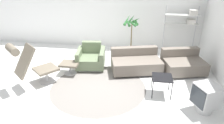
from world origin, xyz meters
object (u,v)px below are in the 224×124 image
object	(u,v)px
couch_low	(136,63)
crt_television	(206,97)
armchair_red	(91,59)
couch_second	(183,64)
lounge_chair	(30,62)
shelf_unit	(187,19)
potted_plant	(131,37)
side_table	(162,79)
ottoman	(70,65)

from	to	relation	value
couch_low	crt_television	world-z (taller)	same
armchair_red	couch_second	size ratio (longest dim) A/B	0.71
lounge_chair	couch_low	bearing A→B (deg)	67.33
couch_second	shelf_unit	world-z (taller)	shelf_unit
crt_television	potted_plant	distance (m)	3.44
couch_second	crt_television	xyz separation A→B (m)	(0.15, -1.84, 0.11)
lounge_chair	potted_plant	bearing A→B (deg)	87.97
side_table	shelf_unit	size ratio (longest dim) A/B	0.28
lounge_chair	couch_second	distance (m)	4.20
side_table	crt_television	bearing A→B (deg)	-31.72
side_table	couch_low	bearing A→B (deg)	119.04
armchair_red	crt_television	world-z (taller)	armchair_red
ottoman	armchair_red	bearing A→B (deg)	47.33
couch_low	couch_second	distance (m)	1.37
lounge_chair	couch_low	distance (m)	2.90
side_table	crt_television	distance (m)	1.01
couch_low	crt_television	bearing A→B (deg)	117.19
lounge_chair	armchair_red	distance (m)	1.85
armchair_red	shelf_unit	bearing A→B (deg)	-159.47
ottoman	shelf_unit	distance (m)	4.18
ottoman	couch_low	size ratio (longest dim) A/B	0.33
couch_second	lounge_chair	bearing A→B (deg)	5.39
shelf_unit	side_table	bearing A→B (deg)	-108.89
shelf_unit	ottoman	bearing A→B (deg)	-148.99
potted_plant	couch_second	bearing A→B (deg)	-35.33
armchair_red	potted_plant	world-z (taller)	potted_plant
ottoman	couch_second	distance (m)	3.29
couch_second	ottoman	bearing A→B (deg)	-3.82
ottoman	crt_television	distance (m)	3.60
armchair_red	couch_low	world-z (taller)	armchair_red
side_table	couch_second	bearing A→B (deg)	61.38
lounge_chair	ottoman	distance (m)	1.15
couch_second	shelf_unit	size ratio (longest dim) A/B	0.79
crt_television	couch_second	bearing A→B (deg)	-21.25
lounge_chair	crt_television	xyz separation A→B (m)	(4.07, -0.43, -0.33)
lounge_chair	couch_low	xyz separation A→B (m)	(2.56, 1.28, -0.44)
ottoman	couch_low	distance (m)	1.92
crt_television	ottoman	bearing A→B (deg)	44.09
side_table	lounge_chair	bearing A→B (deg)	-178.22
lounge_chair	side_table	distance (m)	3.23
armchair_red	shelf_unit	world-z (taller)	shelf_unit
ottoman	couch_second	world-z (taller)	couch_second
lounge_chair	side_table	world-z (taller)	lounge_chair
lounge_chair	armchair_red	world-z (taller)	lounge_chair
potted_plant	shelf_unit	xyz separation A→B (m)	(1.83, 0.37, 0.62)
lounge_chair	couch_second	xyz separation A→B (m)	(3.93, 1.41, -0.44)
couch_low	shelf_unit	size ratio (longest dim) A/B	0.95
ottoman	couch_low	world-z (taller)	couch_low
couch_low	potted_plant	bearing A→B (deg)	-94.43
couch_second	potted_plant	xyz separation A→B (m)	(-1.59, 1.12, 0.39)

